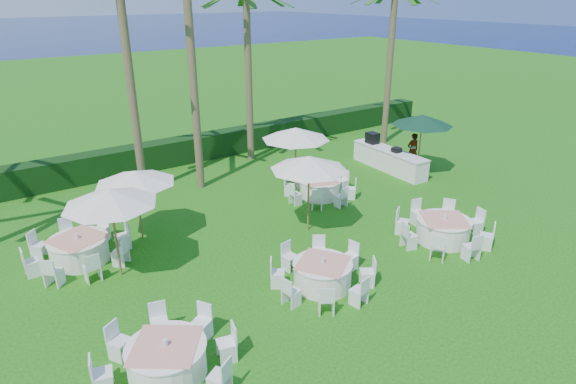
# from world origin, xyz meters

# --- Properties ---
(ground) EXTENTS (120.00, 120.00, 0.00)m
(ground) POSITION_xyz_m (0.00, 0.00, 0.00)
(ground) COLOR #18590F
(ground) RESTS_ON ground
(hedge) EXTENTS (34.00, 1.00, 1.20)m
(hedge) POSITION_xyz_m (0.00, 12.00, 0.60)
(hedge) COLOR black
(hedge) RESTS_ON ground
(banquet_table_a) EXTENTS (3.03, 3.03, 0.92)m
(banquet_table_a) POSITION_xyz_m (-4.76, -1.03, 0.40)
(banquet_table_a) COLOR white
(banquet_table_a) RESTS_ON ground
(banquet_table_b) EXTENTS (2.94, 2.94, 0.90)m
(banquet_table_b) POSITION_xyz_m (0.12, -0.27, 0.39)
(banquet_table_b) COLOR white
(banquet_table_b) RESTS_ON ground
(banquet_table_c) EXTENTS (3.12, 3.12, 0.94)m
(banquet_table_c) POSITION_xyz_m (5.09, -0.47, 0.41)
(banquet_table_c) COLOR white
(banquet_table_c) RESTS_ON ground
(banquet_table_d) EXTENTS (3.10, 3.10, 0.94)m
(banquet_table_d) POSITION_xyz_m (-5.14, 5.05, 0.41)
(banquet_table_d) COLOR white
(banquet_table_d) RESTS_ON ground
(banquet_table_f) EXTENTS (2.89, 2.89, 0.89)m
(banquet_table_f) POSITION_xyz_m (4.06, 4.81, 0.38)
(banquet_table_f) COLOR white
(banquet_table_f) RESTS_ON ground
(umbrella_a) EXTENTS (2.60, 2.60, 2.73)m
(umbrella_a) POSITION_xyz_m (-4.37, 3.54, 2.49)
(umbrella_a) COLOR brown
(umbrella_a) RESTS_ON ground
(umbrella_b) EXTENTS (2.62, 2.62, 2.70)m
(umbrella_b) POSITION_xyz_m (1.89, 2.72, 2.47)
(umbrella_b) COLOR brown
(umbrella_b) RESTS_ON ground
(umbrella_c) EXTENTS (2.56, 2.56, 2.43)m
(umbrella_c) POSITION_xyz_m (-3.08, 5.37, 2.22)
(umbrella_c) COLOR brown
(umbrella_c) RESTS_ON ground
(umbrella_d) EXTENTS (2.72, 2.72, 2.76)m
(umbrella_d) POSITION_xyz_m (3.50, 5.72, 2.52)
(umbrella_d) COLOR brown
(umbrella_d) RESTS_ON ground
(umbrella_green) EXTENTS (2.71, 2.71, 2.72)m
(umbrella_green) POSITION_xyz_m (9.45, 4.43, 2.48)
(umbrella_green) COLOR brown
(umbrella_green) RESTS_ON ground
(buffet_table) EXTENTS (1.09, 4.22, 1.49)m
(buffet_table) POSITION_xyz_m (8.70, 5.53, 0.52)
(buffet_table) COLOR white
(buffet_table) RESTS_ON ground
(staff_person) EXTENTS (0.68, 0.52, 1.65)m
(staff_person) POSITION_xyz_m (9.86, 5.14, 0.83)
(staff_person) COLOR gray
(staff_person) RESTS_ON ground
(palm_b) EXTENTS (4.35, 4.28, 8.53)m
(palm_b) POSITION_xyz_m (-1.64, 9.34, 4.72)
(palm_b) COLOR brown
(palm_b) RESTS_ON ground
(palm_c) EXTENTS (4.12, 4.40, 12.16)m
(palm_c) POSITION_xyz_m (0.57, 8.54, 6.57)
(palm_c) COLOR brown
(palm_c) RESTS_ON ground
(palm_d) EXTENTS (4.40, 4.17, 8.05)m
(palm_d) POSITION_xyz_m (4.27, 10.58, 4.47)
(palm_d) COLOR brown
(palm_d) RESTS_ON ground
(palm_e) EXTENTS (4.39, 4.18, 8.12)m
(palm_e) POSITION_xyz_m (11.74, 8.80, 4.51)
(palm_e) COLOR brown
(palm_e) RESTS_ON ground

